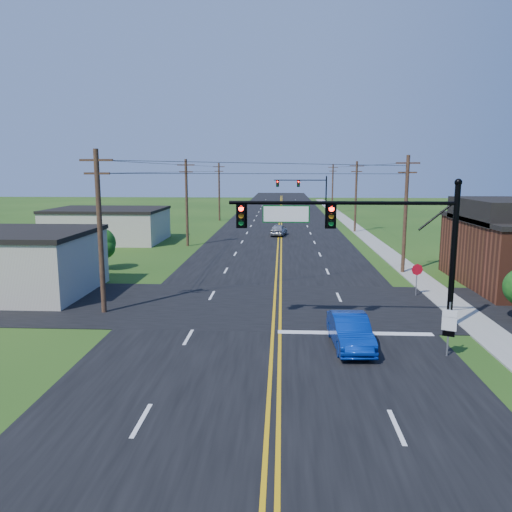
# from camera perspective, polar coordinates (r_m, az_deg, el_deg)

# --- Properties ---
(ground) EXTENTS (260.00, 260.00, 0.00)m
(ground) POSITION_cam_1_polar(r_m,az_deg,el_deg) (18.28, 1.50, -15.72)
(ground) COLOR #1B3F12
(ground) RESTS_ON ground
(road_main) EXTENTS (16.00, 220.00, 0.04)m
(road_main) POSITION_cam_1_polar(r_m,az_deg,el_deg) (66.96, 2.63, 3.04)
(road_main) COLOR black
(road_main) RESTS_ON ground
(road_cross) EXTENTS (70.00, 10.00, 0.04)m
(road_cross) POSITION_cam_1_polar(r_m,az_deg,el_deg) (29.56, 2.11, -5.62)
(road_cross) COLOR black
(road_cross) RESTS_ON ground
(sidewalk) EXTENTS (2.00, 160.00, 0.08)m
(sidewalk) POSITION_cam_1_polar(r_m,az_deg,el_deg) (57.92, 13.01, 1.76)
(sidewalk) COLOR gray
(sidewalk) RESTS_ON ground
(signal_mast_main) EXTENTS (11.30, 0.60, 7.48)m
(signal_mast_main) POSITION_cam_1_polar(r_m,az_deg,el_deg) (25.01, 12.03, 2.40)
(signal_mast_main) COLOR black
(signal_mast_main) RESTS_ON ground
(signal_mast_far) EXTENTS (10.98, 0.60, 7.48)m
(signal_mast_far) POSITION_cam_1_polar(r_m,az_deg,el_deg) (96.64, 5.43, 7.77)
(signal_mast_far) COLOR black
(signal_mast_far) RESTS_ON ground
(cream_bldg_near) EXTENTS (10.20, 8.20, 4.10)m
(cream_bldg_near) POSITION_cam_1_polar(r_m,az_deg,el_deg) (35.59, -26.33, -0.65)
(cream_bldg_near) COLOR beige
(cream_bldg_near) RESTS_ON ground
(cream_bldg_far) EXTENTS (12.20, 9.20, 3.70)m
(cream_bldg_far) POSITION_cam_1_polar(r_m,az_deg,el_deg) (58.16, -16.55, 3.44)
(cream_bldg_far) COLOR beige
(cream_bldg_far) RESTS_ON ground
(utility_pole_left_a) EXTENTS (1.80, 0.28, 9.00)m
(utility_pole_left_a) POSITION_cam_1_polar(r_m,az_deg,el_deg) (28.46, -17.41, 2.98)
(utility_pole_left_a) COLOR #321F16
(utility_pole_left_a) RESTS_ON ground
(utility_pole_left_b) EXTENTS (1.80, 0.28, 9.00)m
(utility_pole_left_b) POSITION_cam_1_polar(r_m,az_deg,el_deg) (52.54, -7.93, 6.25)
(utility_pole_left_b) COLOR #321F16
(utility_pole_left_b) RESTS_ON ground
(utility_pole_left_c) EXTENTS (1.80, 0.28, 9.00)m
(utility_pole_left_c) POSITION_cam_1_polar(r_m,az_deg,el_deg) (79.18, -4.23, 7.47)
(utility_pole_left_c) COLOR #321F16
(utility_pole_left_c) RESTS_ON ground
(utility_pole_right_a) EXTENTS (1.80, 0.28, 9.00)m
(utility_pole_right_a) POSITION_cam_1_polar(r_m,az_deg,el_deg) (39.75, 16.72, 4.82)
(utility_pole_right_a) COLOR #321F16
(utility_pole_right_a) RESTS_ON ground
(utility_pole_right_b) EXTENTS (1.80, 0.28, 9.00)m
(utility_pole_right_b) POSITION_cam_1_polar(r_m,az_deg,el_deg) (65.25, 11.35, 6.83)
(utility_pole_right_b) COLOR #321F16
(utility_pole_right_b) RESTS_ON ground
(utility_pole_right_c) EXTENTS (1.80, 0.28, 9.00)m
(utility_pole_right_c) POSITION_cam_1_polar(r_m,az_deg,el_deg) (95.02, 8.74, 7.77)
(utility_pole_right_c) COLOR #321F16
(utility_pole_right_c) RESTS_ON ground
(tree_right_back) EXTENTS (3.00, 3.00, 4.10)m
(tree_right_back) POSITION_cam_1_polar(r_m,az_deg,el_deg) (45.58, 23.00, 2.36)
(tree_right_back) COLOR #321F16
(tree_right_back) RESTS_ON ground
(tree_left) EXTENTS (2.40, 2.40, 3.37)m
(tree_left) POSITION_cam_1_polar(r_m,az_deg,el_deg) (41.50, -17.35, 1.43)
(tree_left) COLOR #321F16
(tree_left) RESTS_ON ground
(blue_car) EXTENTS (1.77, 4.49, 1.46)m
(blue_car) POSITION_cam_1_polar(r_m,az_deg,el_deg) (22.95, 10.71, -8.53)
(blue_car) COLOR #062B93
(blue_car) RESTS_ON ground
(distant_car) EXTENTS (2.28, 4.30, 1.39)m
(distant_car) POSITION_cam_1_polar(r_m,az_deg,el_deg) (60.66, 2.61, 2.98)
(distant_car) COLOR #A4A4A9
(distant_car) RESTS_ON ground
(route_sign) EXTENTS (0.56, 0.28, 2.40)m
(route_sign) POSITION_cam_1_polar(r_m,az_deg,el_deg) (22.78, 21.19, -7.41)
(route_sign) COLOR slate
(route_sign) RESTS_ON ground
(stop_sign) EXTENTS (0.74, 0.16, 2.08)m
(stop_sign) POSITION_cam_1_polar(r_m,az_deg,el_deg) (32.95, 17.92, -1.85)
(stop_sign) COLOR slate
(stop_sign) RESTS_ON ground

